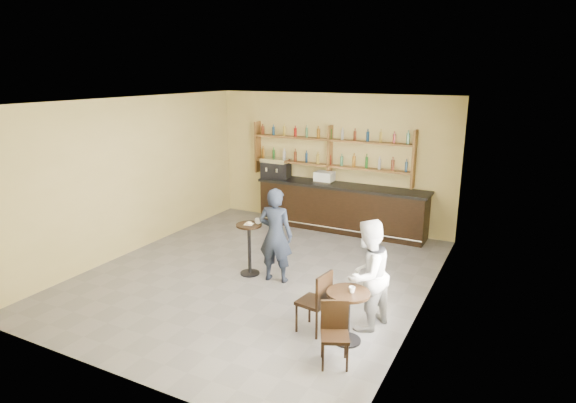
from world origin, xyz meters
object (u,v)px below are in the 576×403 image
at_px(pedestal_table, 249,249).
at_px(cafe_table, 347,317).
at_px(chair_west, 313,301).
at_px(bar_counter, 341,208).
at_px(pastry_case, 324,177).
at_px(patron_second, 367,275).
at_px(man_main, 276,235).
at_px(espresso_machine, 276,168).
at_px(chair_south, 335,336).

distance_m(pedestal_table, cafe_table, 2.81).
height_order(cafe_table, chair_west, chair_west).
distance_m(bar_counter, pastry_case, 0.82).
bearing_deg(patron_second, pastry_case, -132.79).
bearing_deg(pedestal_table, cafe_table, -29.26).
height_order(pastry_case, man_main, man_main).
bearing_deg(pedestal_table, pastry_case, 87.70).
relative_size(bar_counter, espresso_machine, 6.06).
bearing_deg(pedestal_table, patron_second, -18.67).
xyz_separation_m(pastry_case, patron_second, (2.42, -4.07, -0.42)).
bearing_deg(pedestal_table, espresso_machine, 110.23).
relative_size(pastry_case, pedestal_table, 0.46).
relative_size(man_main, chair_west, 1.84).
relative_size(man_main, chair_south, 2.08).
bearing_deg(chair_south, man_main, 109.67).
height_order(bar_counter, espresso_machine, espresso_machine).
height_order(espresso_machine, man_main, man_main).
distance_m(bar_counter, patron_second, 4.53).
xyz_separation_m(man_main, patron_second, (1.97, -0.83, -0.03)).
xyz_separation_m(espresso_machine, chair_west, (3.08, -4.54, -0.89)).
xyz_separation_m(pastry_case, pedestal_table, (-0.13, -3.21, -0.76)).
bearing_deg(pastry_case, chair_south, -75.34).
bearing_deg(bar_counter, pedestal_table, -100.09).
bearing_deg(chair_west, chair_south, 51.32).
bearing_deg(cafe_table, pedestal_table, 150.74).
xyz_separation_m(bar_counter, pastry_case, (-0.44, 0.00, 0.69)).
relative_size(pastry_case, patron_second, 0.27).
height_order(man_main, chair_south, man_main).
bearing_deg(man_main, chair_west, 128.37).
distance_m(pedestal_table, chair_west, 2.31).
relative_size(cafe_table, chair_south, 0.91).
distance_m(pastry_case, man_main, 3.29).
bearing_deg(patron_second, pedestal_table, -92.13).
relative_size(pedestal_table, cafe_table, 1.29).
bearing_deg(man_main, bar_counter, -97.34).
bearing_deg(espresso_machine, cafe_table, -60.86).
distance_m(espresso_machine, pedestal_table, 3.53).
bearing_deg(pastry_case, pedestal_table, -102.20).
bearing_deg(man_main, pedestal_table, -9.87).
distance_m(bar_counter, pedestal_table, 3.26).
xyz_separation_m(cafe_table, chair_south, (0.05, -0.60, 0.04)).
bearing_deg(chair_south, pedestal_table, 116.67).
height_order(pedestal_table, chair_west, pedestal_table).
height_order(espresso_machine, cafe_table, espresso_machine).
distance_m(espresso_machine, cafe_table, 5.93).
xyz_separation_m(pedestal_table, chair_west, (1.90, -1.32, -0.02)).
distance_m(espresso_machine, pastry_case, 1.32).
bearing_deg(pedestal_table, chair_south, -38.28).
bearing_deg(cafe_table, chair_west, 174.81).
height_order(pastry_case, pedestal_table, pastry_case).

